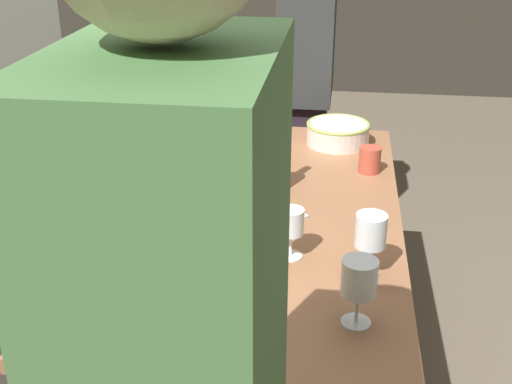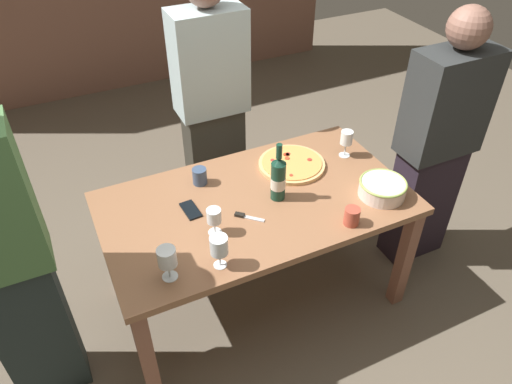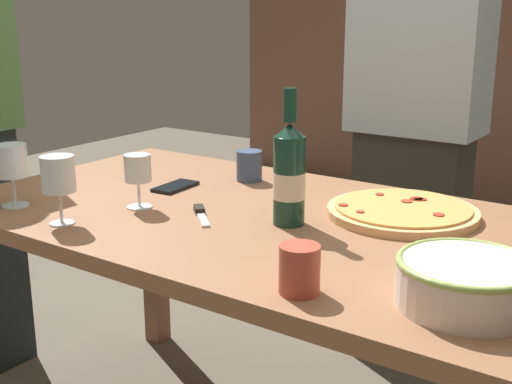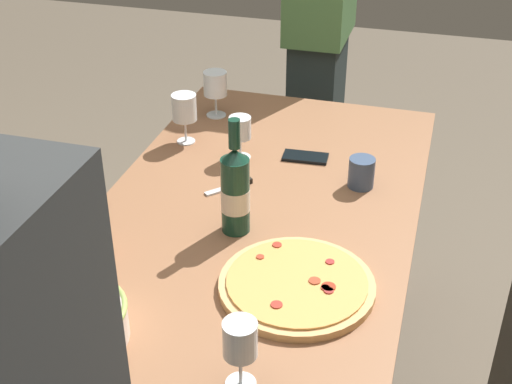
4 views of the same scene
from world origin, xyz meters
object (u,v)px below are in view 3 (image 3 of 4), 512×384
Objects in this scene: wine_bottle at (289,174)px; wine_glass_far_right at (138,171)px; serving_bowl at (466,281)px; wine_glass_near_pizza at (11,164)px; cup_ceramic at (249,166)px; dining_table at (256,248)px; cell_phone at (175,187)px; pizza_knife at (201,213)px; wine_glass_by_bottle at (58,177)px; person_guest_left at (415,125)px; cup_amber at (299,269)px; pizza at (402,211)px.

wine_bottle is 2.31× the size of wine_glass_far_right.
wine_bottle is at bearing 156.74° from serving_bowl.
wine_glass_far_right is (0.28, 0.18, -0.02)m from wine_glass_near_pizza.
serving_bowl is 0.97m from cup_ceramic.
wine_bottle is (-0.50, 0.22, 0.08)m from serving_bowl.
serving_bowl is 2.69× the size of cup_ceramic.
wine_bottle reaches higher than dining_table.
cell_phone is at bearing 168.29° from dining_table.
cell_phone is at bearing 161.97° from serving_bowl.
pizza_knife reaches higher than cell_phone.
person_guest_left is (0.42, 1.17, 0.00)m from wine_glass_by_bottle.
wine_bottle reaches higher than pizza_knife.
wine_bottle is 3.58× the size of cup_amber.
cell_phone is at bearing 104.76° from wine_glass_far_right.
dining_table is at bearing 25.28° from wine_glass_far_right.
pizza_knife is at bearing -145.53° from pizza.
serving_bowl is 0.75× the size of wine_bottle.
cup_ceramic is at bearing 78.03° from wine_glass_by_bottle.
serving_bowl is 1.74× the size of wine_glass_far_right.
person_guest_left is (-0.23, 0.64, 0.11)m from pizza.
wine_glass_near_pizza is at bearing -150.22° from pizza.
cup_ceramic is at bearing 148.55° from serving_bowl.
person_guest_left is at bearing 78.46° from pizza_knife.
serving_bowl is (0.62, -0.24, 0.14)m from dining_table.
cup_amber is 1.00× the size of cup_ceramic.
dining_table is at bearing -51.62° from cup_ceramic.
wine_glass_near_pizza is 1.16× the size of cell_phone.
wine_glass_near_pizza is 0.10× the size of person_guest_left.
wine_bottle is 1.98× the size of wine_glass_near_pizza.
cup_ceramic is 0.72× the size of pizza_knife.
dining_table is 0.52m from cup_amber.
person_guest_left is (0.09, 0.83, 0.22)m from dining_table.
dining_table is 0.37m from wine_glass_far_right.
wine_glass_far_right is at bearing 101.00° from cell_phone.
cup_amber is at bearing -156.48° from serving_bowl.
wine_glass_far_right is 1.55× the size of cup_ceramic.
serving_bowl reaches higher than cell_phone.
wine_glass_far_right is 0.08× the size of person_guest_left.
wine_glass_near_pizza is (-1.18, -0.07, 0.07)m from serving_bowl.
cup_amber is 0.84m from cup_ceramic.
dining_table is 0.93× the size of person_guest_left.
person_guest_left is at bearing 69.16° from wine_glass_far_right.
dining_table is 0.68m from serving_bowl.
wine_glass_by_bottle is at bearing 85.67° from cell_phone.
wine_glass_far_right is 0.20m from pizza_knife.
pizza is 0.69m from wine_glass_far_right.
cell_phone is at bearing 89.42° from wine_glass_by_bottle.
wine_glass_near_pizza is at bearing -151.14° from dining_table.
wine_glass_by_bottle reaches higher than dining_table.
wine_glass_far_right reaches higher than serving_bowl.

